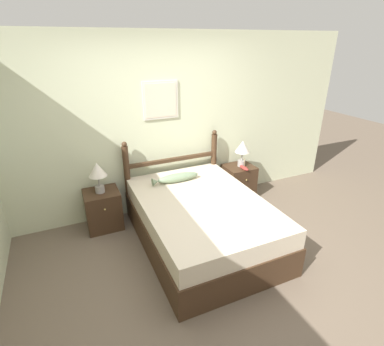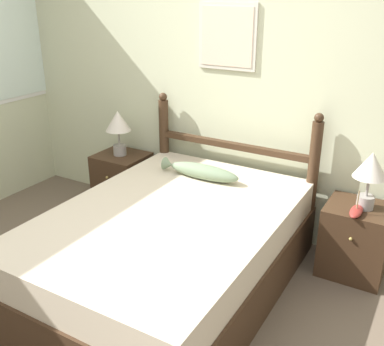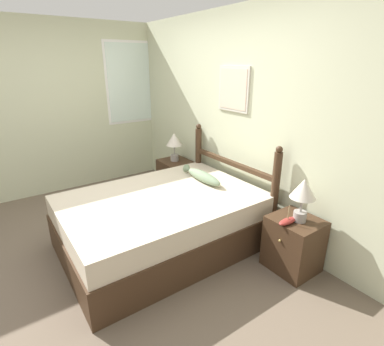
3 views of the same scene
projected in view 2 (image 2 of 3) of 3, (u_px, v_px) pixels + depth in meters
ground_plane at (94, 327)px, 2.88m from camera, size 16.00×16.00×0.00m
wall_back at (221, 82)px, 3.77m from camera, size 6.40×0.08×2.55m
bed at (169, 251)px, 3.16m from camera, size 1.47×2.09×0.61m
headboard at (232, 165)px, 3.84m from camera, size 1.47×0.09×1.16m
nightstand_left at (123, 181)px, 4.36m from camera, size 0.46×0.44×0.55m
nightstand_right at (355, 240)px, 3.34m from camera, size 0.46×0.44×0.55m
table_lamp_left at (118, 125)px, 4.14m from camera, size 0.23×0.23×0.42m
table_lamp_right at (371, 170)px, 3.11m from camera, size 0.23×0.23×0.42m
model_boat at (356, 211)px, 3.12m from camera, size 0.08×0.22×0.18m
fish_pillow at (201, 171)px, 3.56m from camera, size 0.67×0.14×0.12m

